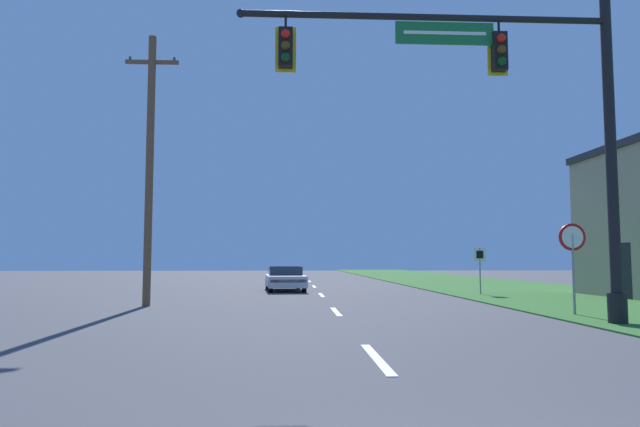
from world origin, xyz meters
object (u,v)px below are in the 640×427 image
(signal_mast, at_px, (521,114))
(route_sign_post, at_px, (480,260))
(car_ahead, at_px, (285,279))
(utility_pole_near, at_px, (150,164))
(stop_sign, at_px, (573,248))

(signal_mast, xyz_separation_m, route_sign_post, (2.80, 11.61, -3.52))
(car_ahead, distance_m, utility_pole_near, 11.23)
(signal_mast, bearing_deg, utility_pole_near, 149.48)
(car_ahead, bearing_deg, route_sign_post, -24.31)
(route_sign_post, bearing_deg, car_ahead, 155.69)
(signal_mast, bearing_deg, car_ahead, 110.61)
(car_ahead, distance_m, stop_sign, 15.62)
(route_sign_post, xyz_separation_m, utility_pole_near, (-13.13, -5.51, 3.23))
(stop_sign, height_order, route_sign_post, stop_sign)
(stop_sign, bearing_deg, car_ahead, 121.34)
(stop_sign, bearing_deg, route_sign_post, 86.77)
(stop_sign, bearing_deg, utility_pole_near, 162.87)
(route_sign_post, bearing_deg, utility_pole_near, -157.23)
(stop_sign, bearing_deg, signal_mast, -135.75)
(signal_mast, relative_size, route_sign_post, 4.57)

